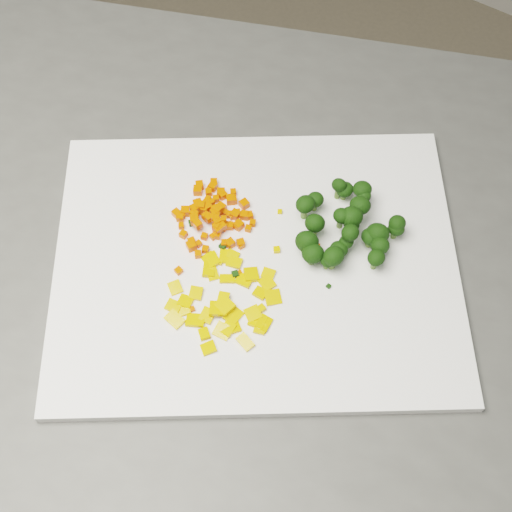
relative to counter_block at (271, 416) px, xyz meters
The scene contains 155 objects.
counter_block is the anchor object (origin of this frame).
cutting_board 0.46m from the counter_block, 158.75° to the left, with size 0.43×0.34×0.01m, color white.
carrot_pile 0.49m from the counter_block, 163.32° to the left, with size 0.10×0.10×0.03m, color #E84402, non-canonical shape.
pepper_pile 0.47m from the counter_block, 132.02° to the right, with size 0.11×0.11×0.02m, color #E5A50C, non-canonical shape.
broccoli_pile 0.50m from the counter_block, 74.59° to the left, with size 0.12×0.12×0.05m, color black, non-canonical shape.
carrot_cube_0 0.47m from the counter_block, 153.78° to the left, with size 0.01×0.01×0.01m, color #E84402.
carrot_cube_1 0.49m from the counter_block, 167.28° to the left, with size 0.01×0.01×0.01m, color #E84402.
carrot_cube_2 0.48m from the counter_block, 166.54° to the left, with size 0.01×0.01×0.01m, color #E84402.
carrot_cube_3 0.48m from the counter_block, behind, with size 0.01×0.01×0.01m, color #E84402.
carrot_cube_4 0.48m from the counter_block, 147.08° to the left, with size 0.01×0.01×0.01m, color #E84402.
carrot_cube_5 0.47m from the counter_block, behind, with size 0.01×0.01×0.01m, color #E84402.
carrot_cube_6 0.48m from the counter_block, 154.74° to the left, with size 0.01×0.01×0.01m, color #E84402.
carrot_cube_7 0.48m from the counter_block, 166.64° to the left, with size 0.01×0.01×0.01m, color #E84402.
carrot_cube_8 0.49m from the counter_block, 165.90° to the left, with size 0.01×0.01×0.01m, color #E84402.
carrot_cube_9 0.48m from the counter_block, 152.84° to the left, with size 0.01×0.01×0.01m, color #E84402.
carrot_cube_10 0.49m from the counter_block, 152.39° to the left, with size 0.01×0.01×0.01m, color #E84402.
carrot_cube_11 0.47m from the counter_block, 152.35° to the left, with size 0.01×0.01×0.01m, color #E84402.
carrot_cube_12 0.48m from the counter_block, 148.19° to the left, with size 0.01×0.01×0.01m, color #E84402.
carrot_cube_13 0.49m from the counter_block, behind, with size 0.01×0.01×0.01m, color #E84402.
carrot_cube_14 0.49m from the counter_block, 161.51° to the left, with size 0.01×0.01×0.01m, color #E84402.
carrot_cube_15 0.49m from the counter_block, 158.20° to the left, with size 0.01×0.01×0.01m, color #E84402.
carrot_cube_16 0.48m from the counter_block, 157.84° to the left, with size 0.01×0.01×0.01m, color #E84402.
carrot_cube_17 0.47m from the counter_block, 167.71° to the left, with size 0.01×0.01×0.01m, color #E84402.
carrot_cube_18 0.49m from the counter_block, 154.16° to the left, with size 0.01×0.01×0.01m, color #E84402.
carrot_cube_19 0.49m from the counter_block, 164.22° to the left, with size 0.01×0.01×0.01m, color #E84402.
carrot_cube_20 0.48m from the counter_block, 163.80° to the left, with size 0.01×0.01×0.01m, color #E84402.
carrot_cube_21 0.48m from the counter_block, 163.52° to the left, with size 0.01×0.01×0.01m, color #E84402.
carrot_cube_22 0.47m from the counter_block, 169.20° to the left, with size 0.01×0.01×0.01m, color #E84402.
carrot_cube_23 0.49m from the counter_block, behind, with size 0.01×0.01×0.01m, color #E84402.
carrot_cube_24 0.49m from the counter_block, 161.55° to the left, with size 0.01×0.01×0.01m, color #E84402.
carrot_cube_25 0.49m from the counter_block, 155.52° to the left, with size 0.01×0.01×0.01m, color #E84402.
carrot_cube_26 0.47m from the counter_block, behind, with size 0.01×0.01×0.01m, color #E84402.
carrot_cube_27 0.49m from the counter_block, behind, with size 0.01×0.01×0.01m, color #E84402.
carrot_cube_28 0.48m from the counter_block, 142.40° to the left, with size 0.01×0.01×0.01m, color #E84402.
carrot_cube_29 0.49m from the counter_block, 156.91° to the left, with size 0.01×0.01×0.01m, color #E84402.
carrot_cube_30 0.48m from the counter_block, behind, with size 0.01×0.01×0.01m, color #E84402.
carrot_cube_31 0.48m from the counter_block, behind, with size 0.01×0.01×0.01m, color #E84402.
carrot_cube_32 0.47m from the counter_block, behind, with size 0.01×0.01×0.01m, color #E84402.
carrot_cube_33 0.48m from the counter_block, 150.73° to the left, with size 0.01×0.01×0.01m, color #E84402.
carrot_cube_34 0.47m from the counter_block, behind, with size 0.01×0.01×0.01m, color #E84402.
carrot_cube_35 0.49m from the counter_block, behind, with size 0.01×0.01×0.01m, color #E84402.
carrot_cube_36 0.48m from the counter_block, 145.05° to the left, with size 0.01×0.01×0.01m, color #E84402.
carrot_cube_37 0.49m from the counter_block, 150.97° to the left, with size 0.01×0.01×0.01m, color #E84402.
carrot_cube_38 0.48m from the counter_block, behind, with size 0.01×0.01×0.01m, color #E84402.
carrot_cube_39 0.48m from the counter_block, 148.97° to the left, with size 0.01×0.01×0.01m, color #E84402.
carrot_cube_40 0.48m from the counter_block, 145.25° to the left, with size 0.01×0.01×0.01m, color #E84402.
carrot_cube_41 0.48m from the counter_block, 155.39° to the left, with size 0.01×0.01×0.01m, color #E84402.
carrot_cube_42 0.49m from the counter_block, behind, with size 0.01×0.01×0.01m, color #E84402.
carrot_cube_43 0.47m from the counter_block, 160.43° to the left, with size 0.01×0.01×0.01m, color #E84402.
carrot_cube_44 0.49m from the counter_block, 159.72° to the left, with size 0.01×0.01×0.01m, color #E84402.
carrot_cube_45 0.48m from the counter_block, behind, with size 0.01×0.01×0.01m, color #E84402.
carrot_cube_46 0.47m from the counter_block, 141.94° to the left, with size 0.01×0.01×0.01m, color #E84402.
carrot_cube_47 0.48m from the counter_block, 161.15° to the left, with size 0.01×0.01×0.01m, color #E84402.
carrot_cube_48 0.48m from the counter_block, 159.79° to the left, with size 0.01×0.01×0.01m, color #E84402.
carrot_cube_49 0.48m from the counter_block, 153.25° to the left, with size 0.01×0.01×0.01m, color #E84402.
carrot_cube_50 0.49m from the counter_block, 163.92° to the left, with size 0.01×0.01×0.01m, color #E84402.
carrot_cube_51 0.47m from the counter_block, 142.17° to the left, with size 0.01×0.01×0.01m, color #E84402.
carrot_cube_52 0.48m from the counter_block, 154.38° to the left, with size 0.01×0.01×0.01m, color #E84402.
carrot_cube_53 0.48m from the counter_block, 150.61° to the left, with size 0.01×0.01×0.01m, color #E84402.
carrot_cube_54 0.48m from the counter_block, 159.22° to the left, with size 0.01×0.01×0.01m, color #E84402.
carrot_cube_55 0.47m from the counter_block, 156.53° to the left, with size 0.01×0.01×0.01m, color #E84402.
carrot_cube_56 0.49m from the counter_block, 159.00° to the left, with size 0.01×0.01×0.01m, color #E84402.
carrot_cube_57 0.49m from the counter_block, 151.40° to the left, with size 0.01×0.01×0.01m, color #E84402.
carrot_cube_58 0.48m from the counter_block, 165.97° to the left, with size 0.01×0.01×0.01m, color #E84402.
carrot_cube_59 0.48m from the counter_block, behind, with size 0.01×0.01×0.01m, color #E84402.
carrot_cube_60 0.49m from the counter_block, behind, with size 0.01×0.01×0.01m, color #E84402.
carrot_cube_61 0.47m from the counter_block, 161.57° to the left, with size 0.01×0.01×0.01m, color #E84402.
carrot_cube_62 0.49m from the counter_block, 159.04° to the left, with size 0.01×0.01×0.01m, color #E84402.
carrot_cube_63 0.49m from the counter_block, behind, with size 0.01×0.01×0.01m, color #E84402.
carrot_cube_64 0.47m from the counter_block, 146.94° to the left, with size 0.01×0.01×0.01m, color #E84402.
carrot_cube_65 0.48m from the counter_block, 167.45° to the left, with size 0.01×0.01×0.01m, color #E84402.
carrot_cube_66 0.48m from the counter_block, 164.50° to the left, with size 0.01×0.01×0.01m, color #E84402.
carrot_cube_67 0.48m from the counter_block, 162.74° to the left, with size 0.01×0.01×0.01m, color #E84402.
carrot_cube_68 0.47m from the counter_block, 157.84° to the left, with size 0.01×0.01×0.01m, color #E84402.
carrot_cube_69 0.49m from the counter_block, 161.29° to the left, with size 0.01×0.01×0.01m, color #E84402.
carrot_cube_70 0.48m from the counter_block, 158.48° to the left, with size 0.01×0.01×0.01m, color #E84402.
carrot_cube_71 0.49m from the counter_block, 169.56° to the left, with size 0.01×0.01×0.01m, color #E84402.
carrot_cube_72 0.49m from the counter_block, 163.39° to the left, with size 0.01×0.01×0.01m, color #E84402.
carrot_cube_73 0.48m from the counter_block, 150.37° to the left, with size 0.01×0.01×0.01m, color #E84402.
carrot_cube_74 0.49m from the counter_block, 164.26° to the left, with size 0.01×0.01×0.01m, color #E84402.
carrot_cube_75 0.48m from the counter_block, 165.90° to the left, with size 0.01×0.01×0.01m, color #E84402.
pepper_chunk_0 0.47m from the counter_block, 81.07° to the right, with size 0.01×0.01×0.00m, color #E5A50C.
pepper_chunk_1 0.47m from the counter_block, 123.94° to the right, with size 0.02×0.01×0.00m, color #E5A50C.
pepper_chunk_2 0.47m from the counter_block, 137.84° to the right, with size 0.01×0.01×0.00m, color #E5A50C.
pepper_chunk_3 0.47m from the counter_block, 124.26° to the right, with size 0.02×0.02×0.00m, color #E5A50C.
pepper_chunk_4 0.47m from the counter_block, 132.16° to the right, with size 0.02×0.01×0.00m, color #E5A50C.
pepper_chunk_5 0.47m from the counter_block, 160.10° to the right, with size 0.01×0.01×0.00m, color #E5A50C.
pepper_chunk_6 0.47m from the counter_block, 163.46° to the right, with size 0.02×0.01×0.00m, color #E5A50C.
pepper_chunk_7 0.47m from the counter_block, 107.10° to the right, with size 0.02×0.02×0.00m, color #E5A50C.
pepper_chunk_8 0.48m from the counter_block, 128.65° to the right, with size 0.02×0.01×0.00m, color #E5A50C.
pepper_chunk_9 0.46m from the counter_block, 157.44° to the left, with size 0.01×0.01×0.00m, color #E5A50C.
pepper_chunk_10 0.47m from the counter_block, 87.14° to the right, with size 0.02×0.01×0.00m, color #E5A50C.
pepper_chunk_11 0.47m from the counter_block, 124.14° to the right, with size 0.02×0.02×0.00m, color #E5A50C.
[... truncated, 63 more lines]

